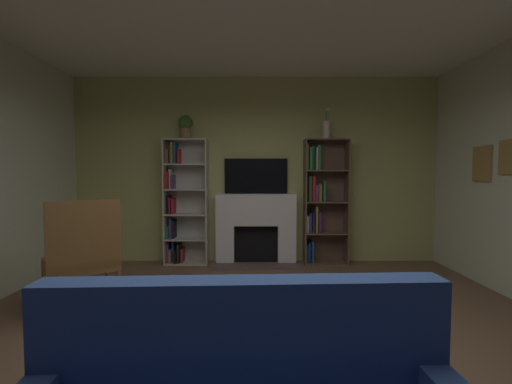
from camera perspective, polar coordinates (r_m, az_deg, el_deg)
The scene contains 10 objects.
ground_plane at distance 2.91m, azimuth 0.00°, elevation -25.62°, with size 7.05×7.05×0.00m, color brown.
wall_back_accent at distance 5.52m, azimuth -0.00°, elevation 3.63°, with size 5.79×0.06×2.90m, color tan.
fireplace at distance 5.42m, azimuth -0.00°, elevation -5.62°, with size 1.33×0.55×1.08m.
tv at distance 5.46m, azimuth -0.00°, elevation 2.61°, with size 0.98×0.06×0.55m, color black.
bookshelf_left at distance 5.52m, azimuth -12.02°, elevation -1.85°, with size 0.66×0.31×1.91m.
bookshelf_right at distance 5.48m, azimuth 10.44°, elevation -1.25°, with size 0.66×0.32×1.91m.
potted_plant at distance 5.49m, azimuth -11.45°, elevation 10.54°, with size 0.22×0.22×0.36m.
vase_with_flowers at distance 5.49m, azimuth 11.45°, elevation 10.13°, with size 0.12×0.12×0.47m.
armchair at distance 3.93m, azimuth -26.60°, elevation -9.24°, with size 0.85×0.83×1.14m.
coffee_table at distance 2.34m, azimuth -1.20°, elevation -22.21°, with size 0.99×0.50×0.46m.
Camera 1 is at (-0.00, -2.55, 1.40)m, focal length 24.43 mm.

